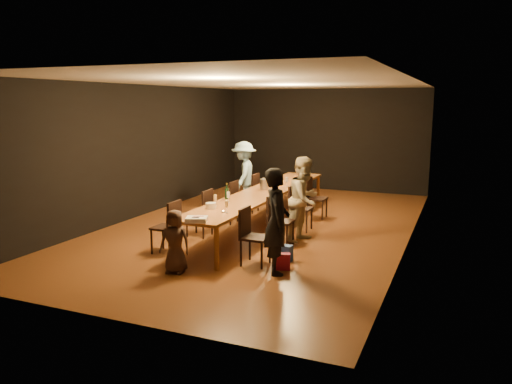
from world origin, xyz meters
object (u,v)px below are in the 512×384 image
at_px(child, 175,241).
at_px(plate_stack, 211,206).
at_px(chair_left_0, 166,227).
at_px(chair_left_2, 226,202).
at_px(birthday_cake, 197,219).
at_px(champagne_bottle, 227,191).
at_px(chair_right_1, 281,221).
at_px(chair_right_2, 301,208).
at_px(chair_left_3, 248,193).
at_px(chair_left_1, 199,213).
at_px(chair_right_0, 256,237).
at_px(table, 262,194).
at_px(man_blue, 244,175).
at_px(ice_bucket, 265,184).
at_px(woman_birthday, 277,221).
at_px(woman_tan, 305,199).
at_px(chair_right_3, 317,198).

height_order(child, plate_stack, child).
distance_m(chair_left_0, chair_left_2, 2.40).
xyz_separation_m(birthday_cake, champagne_bottle, (-0.38, 1.86, 0.12)).
bearing_deg(chair_right_1, chair_right_2, 180.00).
xyz_separation_m(chair_left_0, child, (0.70, -0.83, 0.03)).
bearing_deg(chair_left_3, champagne_bottle, -166.85).
xyz_separation_m(chair_right_2, chair_left_0, (-1.70, -2.40, 0.00)).
xyz_separation_m(chair_left_1, birthday_cake, (0.90, -1.70, 0.32)).
bearing_deg(child, chair_right_0, 30.75).
relative_size(table, chair_right_0, 6.45).
xyz_separation_m(man_blue, champagne_bottle, (0.82, -2.65, 0.08)).
bearing_deg(chair_left_1, birthday_cake, -151.99).
distance_m(chair_right_2, chair_left_2, 1.70).
bearing_deg(chair_left_1, chair_left_2, 0.00).
height_order(chair_right_0, chair_left_0, same).
xyz_separation_m(man_blue, ice_bucket, (1.09, -1.33, 0.03)).
bearing_deg(woman_birthday, champagne_bottle, 21.92).
bearing_deg(plate_stack, chair_right_2, 61.63).
bearing_deg(chair_right_1, chair_right_0, -0.00).
bearing_deg(chair_left_0, woman_tan, -50.21).
relative_size(chair_left_0, plate_stack, 4.98).
bearing_deg(chair_right_2, chair_right_1, -0.00).
bearing_deg(chair_left_1, ice_bucket, -27.94).
bearing_deg(chair_right_1, chair_left_1, -90.00).
distance_m(table, chair_left_0, 2.56).
height_order(chair_right_1, chair_left_1, same).
xyz_separation_m(woman_birthday, child, (-1.45, -0.60, -0.32)).
xyz_separation_m(chair_right_0, child, (-1.00, -0.83, 0.03)).
xyz_separation_m(chair_right_3, chair_left_1, (-1.70, -2.40, 0.00)).
xyz_separation_m(chair_right_2, birthday_cake, (-0.80, -2.90, 0.32)).
distance_m(chair_left_0, birthday_cake, 1.08).
xyz_separation_m(chair_left_2, man_blue, (-0.30, 1.61, 0.36)).
height_order(chair_right_0, champagne_bottle, champagne_bottle).
height_order(chair_right_1, child, child).
relative_size(chair_left_1, woman_birthday, 0.57).
bearing_deg(chair_right_0, chair_right_3, 180.00).
relative_size(chair_left_2, woman_birthday, 0.57).
relative_size(chair_right_1, birthday_cake, 2.33).
bearing_deg(champagne_bottle, woman_birthday, -44.42).
distance_m(chair_left_0, man_blue, 4.04).
height_order(champagne_bottle, ice_bucket, champagne_bottle).
height_order(chair_left_0, chair_left_2, same).
bearing_deg(chair_left_1, champagne_bottle, -72.63).
bearing_deg(chair_right_3, chair_right_1, -0.00).
distance_m(chair_right_3, woman_tan, 1.99).
bearing_deg(woman_birthday, table, 2.62).
height_order(birthday_cake, plate_stack, plate_stack).
relative_size(chair_left_0, ice_bucket, 4.15).
xyz_separation_m(chair_right_0, chair_right_2, (0.00, 2.40, 0.00)).
relative_size(chair_right_3, woman_birthday, 0.57).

